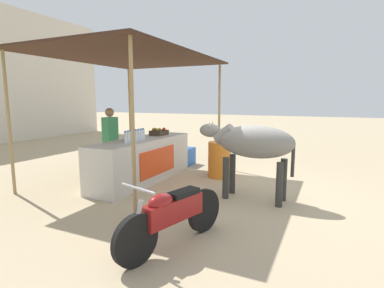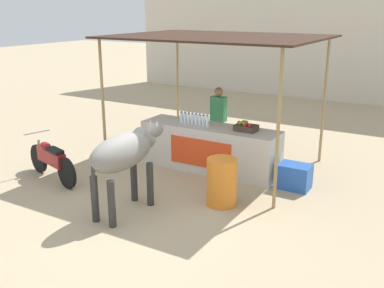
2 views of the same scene
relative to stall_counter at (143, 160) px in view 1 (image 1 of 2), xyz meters
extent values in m
plane|color=tan|center=(0.00, -2.20, -0.48)|extent=(60.00, 60.00, 0.00)
cube|color=beige|center=(0.00, 0.00, 0.00)|extent=(3.00, 0.80, 0.96)
cube|color=red|center=(0.00, -0.41, 0.00)|extent=(1.40, 0.02, 0.58)
cube|color=#382319|center=(0.00, 0.30, 2.29)|extent=(4.20, 3.20, 0.04)
cylinder|color=#997F51|center=(-1.89, -1.14, 0.91)|extent=(0.06, 0.06, 2.77)
cylinder|color=#997F51|center=(1.89, -1.14, 0.91)|extent=(0.06, 0.06, 2.77)
cylinder|color=#997F51|center=(-1.89, 1.74, 0.91)|extent=(0.06, 0.06, 2.77)
cylinder|color=#997F51|center=(1.89, 1.74, 0.91)|extent=(0.06, 0.06, 2.77)
cylinder|color=silver|center=(-0.67, -0.05, 0.59)|extent=(0.07, 0.07, 0.22)
cylinder|color=blue|center=(-0.67, -0.05, 0.71)|extent=(0.04, 0.04, 0.03)
cylinder|color=silver|center=(-0.58, -0.05, 0.59)|extent=(0.07, 0.07, 0.22)
cylinder|color=blue|center=(-0.58, -0.05, 0.71)|extent=(0.04, 0.04, 0.03)
cylinder|color=silver|center=(-0.48, -0.05, 0.59)|extent=(0.07, 0.07, 0.22)
cylinder|color=blue|center=(-0.48, -0.05, 0.71)|extent=(0.04, 0.04, 0.03)
cylinder|color=silver|center=(-0.40, -0.05, 0.59)|extent=(0.07, 0.07, 0.22)
cylinder|color=blue|center=(-0.40, -0.05, 0.71)|extent=(0.04, 0.04, 0.03)
cylinder|color=silver|center=(-0.30, -0.05, 0.59)|extent=(0.07, 0.07, 0.22)
cylinder|color=blue|center=(-0.30, -0.05, 0.71)|extent=(0.04, 0.04, 0.03)
cylinder|color=silver|center=(-0.21, -0.05, 0.59)|extent=(0.07, 0.07, 0.22)
cylinder|color=blue|center=(-0.21, -0.05, 0.71)|extent=(0.04, 0.04, 0.03)
cylinder|color=silver|center=(-0.12, -0.05, 0.59)|extent=(0.07, 0.07, 0.22)
cylinder|color=blue|center=(-0.12, -0.05, 0.71)|extent=(0.04, 0.04, 0.03)
cylinder|color=silver|center=(-0.03, -0.05, 0.59)|extent=(0.07, 0.07, 0.22)
cylinder|color=blue|center=(-0.03, -0.05, 0.71)|extent=(0.04, 0.04, 0.03)
cube|color=#3F3326|center=(0.80, 0.05, 0.54)|extent=(0.44, 0.32, 0.12)
sphere|color=#8CB22D|center=(0.70, 0.10, 0.63)|extent=(0.08, 0.08, 0.08)
sphere|color=#8CB22D|center=(0.78, 0.02, 0.63)|extent=(0.08, 0.08, 0.08)
sphere|color=#B21E19|center=(0.82, -0.07, 0.63)|extent=(0.08, 0.08, 0.08)
sphere|color=#8CB22D|center=(0.67, 0.03, 0.63)|extent=(0.08, 0.08, 0.08)
sphere|color=#B21E19|center=(0.64, 0.06, 0.63)|extent=(0.08, 0.08, 0.08)
sphere|color=#8CB22D|center=(0.70, 0.15, 0.63)|extent=(0.08, 0.08, 0.08)
sphere|color=#B21E19|center=(0.91, -0.03, 0.63)|extent=(0.08, 0.08, 0.08)
sphere|color=#B21E19|center=(0.73, 0.14, 0.63)|extent=(0.08, 0.08, 0.08)
sphere|color=#8CB22D|center=(0.76, 0.16, 0.63)|extent=(0.08, 0.08, 0.08)
cylinder|color=#383842|center=(-0.18, 0.75, -0.04)|extent=(0.22, 0.22, 0.88)
cube|color=#337F4C|center=(-0.18, 0.75, 0.68)|extent=(0.34, 0.20, 0.56)
sphere|color=#8C6647|center=(-0.18, 0.75, 1.07)|extent=(0.20, 0.20, 0.20)
cube|color=blue|center=(1.91, -0.10, -0.24)|extent=(0.60, 0.44, 0.48)
cylinder|color=orange|center=(1.04, -1.47, -0.06)|extent=(0.54, 0.54, 0.85)
ellipsoid|color=gray|center=(-0.23, -2.61, 0.60)|extent=(0.57, 1.42, 0.60)
cylinder|color=#302F2D|center=(-0.39, -2.11, -0.09)|extent=(0.12, 0.12, 0.78)
cylinder|color=#302F2D|center=(-0.03, -2.12, -0.09)|extent=(0.12, 0.12, 0.78)
cylinder|color=#302F2D|center=(-0.43, -3.09, -0.09)|extent=(0.12, 0.12, 0.78)
cylinder|color=#302F2D|center=(-0.06, -3.10, -0.09)|extent=(0.12, 0.12, 0.78)
cylinder|color=gray|center=(-0.20, -2.01, 0.71)|extent=(0.26, 0.46, 0.41)
ellipsoid|color=gray|center=(-0.19, -1.71, 0.77)|extent=(0.24, 0.45, 0.26)
cone|color=beige|center=(-0.26, -1.73, 0.91)|extent=(0.05, 0.05, 0.10)
cone|color=beige|center=(-0.12, -1.73, 0.91)|extent=(0.05, 0.05, 0.10)
cylinder|color=#302F2D|center=(-0.25, -3.27, 0.33)|extent=(0.06, 0.06, 0.60)
cylinder|color=black|center=(-3.02, -1.96, -0.18)|extent=(0.60, 0.24, 0.60)
cylinder|color=black|center=(-1.87, -2.30, -0.18)|extent=(0.60, 0.24, 0.60)
cube|color=maroon|center=(-2.44, -2.13, 0.00)|extent=(0.91, 0.42, 0.28)
ellipsoid|color=maroon|center=(-2.65, -2.07, 0.16)|extent=(0.40, 0.29, 0.20)
cube|color=black|center=(-2.27, -2.18, 0.16)|extent=(0.47, 0.29, 0.10)
cylinder|color=#99999E|center=(-2.97, -1.98, 0.40)|extent=(0.18, 0.54, 0.03)
cylinder|color=#99999E|center=(-3.00, -1.97, 0.02)|extent=(0.21, 0.10, 0.49)
camera|label=1|loc=(-5.56, -3.84, 1.35)|focal=28.00mm
camera|label=2|loc=(4.30, -8.01, 2.87)|focal=42.00mm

